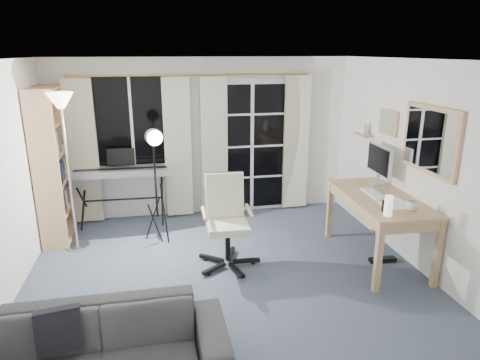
% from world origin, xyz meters
% --- Properties ---
extents(floor, '(4.50, 4.00, 0.02)m').
position_xyz_m(floor, '(0.00, 0.00, -0.01)').
color(floor, '#3E475A').
rests_on(floor, ground).
extents(window, '(1.20, 0.08, 1.40)m').
position_xyz_m(window, '(-1.05, 1.97, 1.50)').
color(window, white).
rests_on(window, floor).
extents(french_door, '(1.32, 0.09, 2.11)m').
position_xyz_m(french_door, '(0.75, 1.97, 1.03)').
color(french_door, white).
rests_on(french_door, floor).
extents(curtains, '(3.60, 0.07, 2.13)m').
position_xyz_m(curtains, '(-0.14, 1.88, 1.09)').
color(curtains, gold).
rests_on(curtains, floor).
extents(bookshelf, '(0.38, 0.97, 2.05)m').
position_xyz_m(bookshelf, '(-2.13, 1.42, 0.97)').
color(bookshelf, tan).
rests_on(bookshelf, floor).
extents(torchiere_lamp, '(0.40, 0.40, 2.01)m').
position_xyz_m(torchiere_lamp, '(-1.80, 1.02, 1.62)').
color(torchiere_lamp, '#B2B2B7').
rests_on(torchiere_lamp, floor).
extents(keyboard_piano, '(1.46, 0.74, 1.05)m').
position_xyz_m(keyboard_piano, '(-1.23, 1.70, 0.80)').
color(keyboard_piano, black).
rests_on(keyboard_piano, floor).
extents(studio_light, '(0.33, 0.34, 1.58)m').
position_xyz_m(studio_light, '(-0.74, 0.97, 1.27)').
color(studio_light, black).
rests_on(studio_light, floor).
extents(office_chair, '(0.73, 0.76, 1.09)m').
position_xyz_m(office_chair, '(0.06, 0.26, 0.64)').
color(office_chair, black).
rests_on(office_chair, floor).
extents(desk, '(0.82, 1.56, 0.82)m').
position_xyz_m(desk, '(1.88, -0.03, 0.72)').
color(desk, '#A57E55').
rests_on(desk, floor).
extents(monitor, '(0.20, 0.59, 0.51)m').
position_xyz_m(monitor, '(2.08, 0.42, 1.13)').
color(monitor, silver).
rests_on(monitor, desk).
extents(desk_clutter, '(0.50, 0.93, 1.04)m').
position_xyz_m(desk_clutter, '(1.80, -0.27, 0.64)').
color(desk_clutter, white).
rests_on(desk_clutter, desk).
extents(mug, '(0.14, 0.11, 0.13)m').
position_xyz_m(mug, '(1.98, -0.53, 0.89)').
color(mug, silver).
rests_on(mug, desk).
extents(wall_mirror, '(0.04, 0.94, 0.74)m').
position_xyz_m(wall_mirror, '(2.22, -0.35, 1.55)').
color(wall_mirror, tan).
rests_on(wall_mirror, floor).
extents(framed_print, '(0.03, 0.42, 0.32)m').
position_xyz_m(framed_print, '(2.23, 0.55, 1.60)').
color(framed_print, tan).
rests_on(framed_print, floor).
extents(wall_shelf, '(0.16, 0.30, 0.18)m').
position_xyz_m(wall_shelf, '(2.16, 1.05, 1.41)').
color(wall_shelf, tan).
rests_on(wall_shelf, floor).
extents(sofa, '(1.97, 0.59, 0.77)m').
position_xyz_m(sofa, '(-1.23, -1.55, 0.39)').
color(sofa, '#2D2D2F').
rests_on(sofa, floor).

